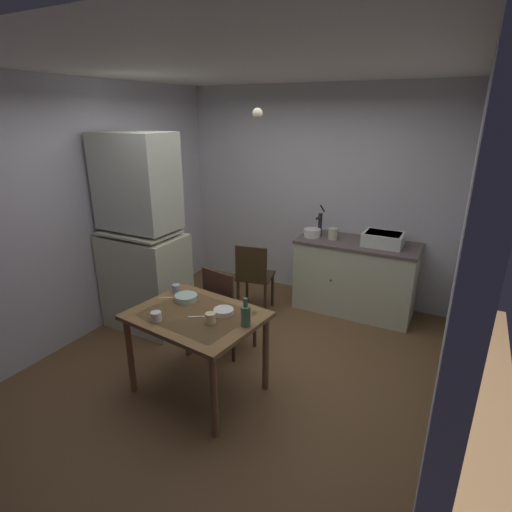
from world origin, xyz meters
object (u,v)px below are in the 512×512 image
mixing_bowl_counter (312,233)px  dining_table (197,324)px  teacup_mint (176,288)px  chair_by_counter (254,276)px  glass_bottle (246,315)px  hand_pump (320,222)px  serving_bowl_wide (224,311)px  sink_basin (383,239)px  chair_far_side (227,308)px  hutch_cabinet (142,241)px

mixing_bowl_counter → dining_table: (-0.23, -2.12, -0.29)m
teacup_mint → chair_by_counter: bearing=83.1°
glass_bottle → hand_pump: bearing=94.5°
serving_bowl_wide → glass_bottle: size_ratio=0.72×
teacup_mint → hand_pump: bearing=69.8°
sink_basin → chair_far_side: (-1.18, -1.53, -0.47)m
serving_bowl_wide → mixing_bowl_counter: bearing=89.2°
chair_by_counter → serving_bowl_wide: bearing=-71.7°
hand_pump → mixing_bowl_counter: bearing=-122.6°
chair_far_side → hutch_cabinet: bearing=176.5°
dining_table → teacup_mint: teacup_mint is taller
dining_table → chair_by_counter: size_ratio=1.30×
dining_table → glass_bottle: bearing=2.7°
hutch_cabinet → dining_table: (1.21, -0.71, -0.36)m
hand_pump → chair_by_counter: 1.05m
sink_basin → teacup_mint: (-1.49, -1.89, -0.18)m
mixing_bowl_counter → teacup_mint: bearing=-109.5°
hutch_cabinet → dining_table: bearing=-30.3°
serving_bowl_wide → teacup_mint: size_ratio=2.30×
hutch_cabinet → serving_bowl_wide: bearing=-22.9°
sink_basin → chair_by_counter: size_ratio=0.50×
mixing_bowl_counter → chair_far_side: (-0.34, -1.48, -0.45)m
chair_far_side → teacup_mint: bearing=-130.7°
sink_basin → hand_pump: hand_pump is taller
hutch_cabinet → mixing_bowl_counter: 2.02m
dining_table → chair_far_side: (-0.10, 0.64, -0.16)m
hutch_cabinet → chair_far_side: (1.11, -0.07, -0.52)m
mixing_bowl_counter → chair_by_counter: bearing=-130.7°
mixing_bowl_counter → chair_far_side: mixing_bowl_counter is taller
sink_basin → mixing_bowl_counter: (-0.84, -0.05, -0.03)m
chair_far_side → glass_bottle: (0.57, -0.62, 0.35)m
hutch_cabinet → hand_pump: 2.13m
sink_basin → mixing_bowl_counter: bearing=-176.6°
dining_table → teacup_mint: (-0.42, 0.27, 0.14)m
mixing_bowl_counter → chair_by_counter: 0.89m
hutch_cabinet → teacup_mint: hutch_cabinet is taller
chair_far_side → glass_bottle: size_ratio=3.90×
serving_bowl_wide → glass_bottle: bearing=-18.5°
hutch_cabinet → serving_bowl_wide: (1.42, -0.60, -0.24)m
teacup_mint → glass_bottle: size_ratio=0.31×
dining_table → glass_bottle: size_ratio=4.87×
hand_pump → dining_table: (-0.29, -2.21, -0.41)m
hutch_cabinet → serving_bowl_wide: hutch_cabinet is taller
chair_far_side → chair_by_counter: size_ratio=1.04×
glass_bottle → mixing_bowl_counter: bearing=96.3°
dining_table → glass_bottle: 0.50m
sink_basin → teacup_mint: bearing=-128.3°
chair_far_side → glass_bottle: bearing=-47.4°
mixing_bowl_counter → glass_bottle: bearing=-83.7°
chair_far_side → teacup_mint: 0.57m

